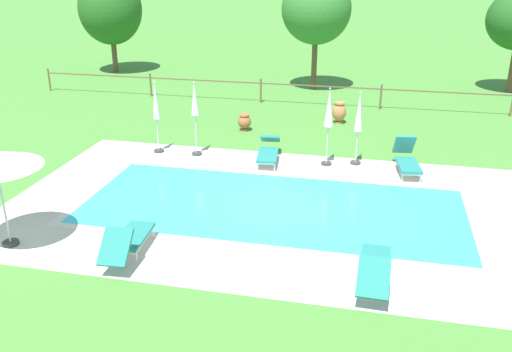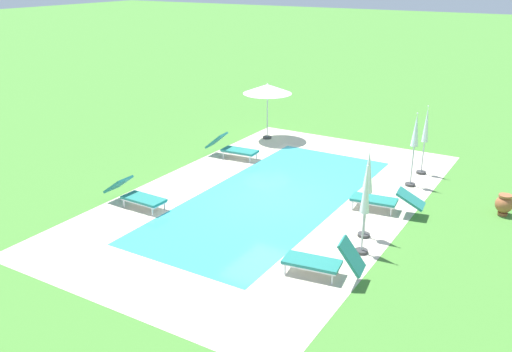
{
  "view_description": "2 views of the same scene",
  "coord_description": "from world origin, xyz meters",
  "px_view_note": "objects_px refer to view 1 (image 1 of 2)",
  "views": [
    {
      "loc": [
        2.41,
        -12.76,
        6.11
      ],
      "look_at": [
        -0.55,
        0.5,
        0.6
      ],
      "focal_mm": 38.83,
      "sensor_mm": 36.0,
      "label": 1
    },
    {
      "loc": [
        13.68,
        7.63,
        6.58
      ],
      "look_at": [
        1.12,
        0.09,
        1.08
      ],
      "focal_mm": 39.04,
      "sensor_mm": 36.0,
      "label": 2
    }
  ],
  "objects_px": {
    "terracotta_urn_by_tree": "(244,122)",
    "tree_far_west": "(316,9)",
    "patio_umbrella_closed_row_centre": "(156,109)",
    "tree_centre": "(110,9)",
    "sun_lounger_north_end": "(128,239)",
    "sun_lounger_north_mid": "(375,267)",
    "sun_lounger_north_far": "(268,150)",
    "terracotta_urn_near_fence": "(339,112)",
    "patio_umbrella_closed_row_west": "(195,107)",
    "patio_umbrella_closed_row_east": "(359,119)",
    "patio_umbrella_closed_row_mid_west": "(329,114)",
    "sun_lounger_north_near_steps": "(407,159)"
  },
  "relations": [
    {
      "from": "sun_lounger_north_mid",
      "to": "terracotta_urn_by_tree",
      "type": "xyz_separation_m",
      "value": [
        -4.9,
        9.3,
        -0.04
      ]
    },
    {
      "from": "patio_umbrella_closed_row_west",
      "to": "patio_umbrella_closed_row_east",
      "type": "bearing_deg",
      "value": 3.19
    },
    {
      "from": "sun_lounger_north_far",
      "to": "sun_lounger_north_near_steps",
      "type": "bearing_deg",
      "value": 0.06
    },
    {
      "from": "sun_lounger_north_far",
      "to": "patio_umbrella_closed_row_centre",
      "type": "distance_m",
      "value": 3.85
    },
    {
      "from": "tree_centre",
      "to": "sun_lounger_north_near_steps",
      "type": "bearing_deg",
      "value": -38.13
    },
    {
      "from": "patio_umbrella_closed_row_mid_west",
      "to": "terracotta_urn_by_tree",
      "type": "distance_m",
      "value": 4.58
    },
    {
      "from": "terracotta_urn_near_fence",
      "to": "terracotta_urn_by_tree",
      "type": "height_order",
      "value": "terracotta_urn_near_fence"
    },
    {
      "from": "patio_umbrella_closed_row_centre",
      "to": "patio_umbrella_closed_row_mid_west",
      "type": "bearing_deg",
      "value": 0.22
    },
    {
      "from": "patio_umbrella_closed_row_centre",
      "to": "tree_centre",
      "type": "height_order",
      "value": "tree_centre"
    },
    {
      "from": "tree_centre",
      "to": "patio_umbrella_closed_row_mid_west",
      "type": "bearing_deg",
      "value": -42.81
    },
    {
      "from": "patio_umbrella_closed_row_east",
      "to": "tree_far_west",
      "type": "distance_m",
      "value": 10.38
    },
    {
      "from": "patio_umbrella_closed_row_west",
      "to": "terracotta_urn_near_fence",
      "type": "distance_m",
      "value": 6.35
    },
    {
      "from": "sun_lounger_north_far",
      "to": "sun_lounger_north_end",
      "type": "distance_m",
      "value": 6.6
    },
    {
      "from": "terracotta_urn_by_tree",
      "to": "patio_umbrella_closed_row_west",
      "type": "bearing_deg",
      "value": -106.95
    },
    {
      "from": "patio_umbrella_closed_row_east",
      "to": "terracotta_urn_by_tree",
      "type": "distance_m",
      "value": 5.07
    },
    {
      "from": "sun_lounger_north_far",
      "to": "sun_lounger_north_end",
      "type": "bearing_deg",
      "value": -105.74
    },
    {
      "from": "sun_lounger_north_end",
      "to": "terracotta_urn_near_fence",
      "type": "distance_m",
      "value": 11.62
    },
    {
      "from": "sun_lounger_north_near_steps",
      "to": "patio_umbrella_closed_row_east",
      "type": "relative_size",
      "value": 0.83
    },
    {
      "from": "patio_umbrella_closed_row_west",
      "to": "terracotta_urn_near_fence",
      "type": "bearing_deg",
      "value": 47.7
    },
    {
      "from": "terracotta_urn_near_fence",
      "to": "terracotta_urn_by_tree",
      "type": "bearing_deg",
      "value": -152.76
    },
    {
      "from": "sun_lounger_north_far",
      "to": "sun_lounger_north_end",
      "type": "height_order",
      "value": "sun_lounger_north_end"
    },
    {
      "from": "patio_umbrella_closed_row_east",
      "to": "sun_lounger_north_far",
      "type": "bearing_deg",
      "value": -172.53
    },
    {
      "from": "terracotta_urn_by_tree",
      "to": "tree_far_west",
      "type": "relative_size",
      "value": 0.12
    },
    {
      "from": "sun_lounger_north_end",
      "to": "patio_umbrella_closed_row_east",
      "type": "height_order",
      "value": "patio_umbrella_closed_row_east"
    },
    {
      "from": "sun_lounger_north_end",
      "to": "tree_far_west",
      "type": "xyz_separation_m",
      "value": [
        1.95,
        16.52,
        3.32
      ]
    },
    {
      "from": "patio_umbrella_closed_row_centre",
      "to": "tree_centre",
      "type": "bearing_deg",
      "value": 121.48
    },
    {
      "from": "tree_far_west",
      "to": "sun_lounger_north_far",
      "type": "bearing_deg",
      "value": -90.88
    },
    {
      "from": "sun_lounger_north_mid",
      "to": "tree_far_west",
      "type": "height_order",
      "value": "tree_far_west"
    },
    {
      "from": "sun_lounger_north_near_steps",
      "to": "sun_lounger_north_end",
      "type": "distance_m",
      "value": 8.74
    },
    {
      "from": "patio_umbrella_closed_row_mid_west",
      "to": "tree_centre",
      "type": "height_order",
      "value": "tree_centre"
    },
    {
      "from": "terracotta_urn_near_fence",
      "to": "tree_far_west",
      "type": "bearing_deg",
      "value": 106.87
    },
    {
      "from": "sun_lounger_north_end",
      "to": "patio_umbrella_closed_row_centre",
      "type": "relative_size",
      "value": 0.85
    },
    {
      "from": "sun_lounger_north_mid",
      "to": "tree_centre",
      "type": "distance_m",
      "value": 23.36
    },
    {
      "from": "sun_lounger_north_far",
      "to": "sun_lounger_north_end",
      "type": "xyz_separation_m",
      "value": [
        -1.79,
        -6.36,
        0.02
      ]
    },
    {
      "from": "sun_lounger_north_end",
      "to": "tree_centre",
      "type": "relative_size",
      "value": 0.39
    },
    {
      "from": "sun_lounger_north_end",
      "to": "sun_lounger_north_far",
      "type": "bearing_deg",
      "value": 74.26
    },
    {
      "from": "patio_umbrella_closed_row_west",
      "to": "tree_far_west",
      "type": "xyz_separation_m",
      "value": [
        2.54,
        10.09,
        2.1
      ]
    },
    {
      "from": "patio_umbrella_closed_row_mid_west",
      "to": "terracotta_urn_near_fence",
      "type": "relative_size",
      "value": 2.95
    },
    {
      "from": "tree_far_west",
      "to": "tree_centre",
      "type": "height_order",
      "value": "tree_far_west"
    },
    {
      "from": "sun_lounger_north_far",
      "to": "patio_umbrella_closed_row_east",
      "type": "height_order",
      "value": "patio_umbrella_closed_row_east"
    },
    {
      "from": "terracotta_urn_near_fence",
      "to": "sun_lounger_north_far",
      "type": "bearing_deg",
      "value": -111.21
    },
    {
      "from": "patio_umbrella_closed_row_centre",
      "to": "tree_far_west",
      "type": "distance_m",
      "value": 11.04
    },
    {
      "from": "sun_lounger_north_near_steps",
      "to": "sun_lounger_north_mid",
      "type": "bearing_deg",
      "value": -97.22
    },
    {
      "from": "terracotta_urn_near_fence",
      "to": "tree_centre",
      "type": "xyz_separation_m",
      "value": [
        -12.75,
        7.2,
        2.89
      ]
    },
    {
      "from": "sun_lounger_north_mid",
      "to": "sun_lounger_north_end",
      "type": "distance_m",
      "value": 5.2
    },
    {
      "from": "sun_lounger_north_near_steps",
      "to": "patio_umbrella_closed_row_east",
      "type": "xyz_separation_m",
      "value": [
        -1.52,
        0.35,
        1.05
      ]
    },
    {
      "from": "tree_centre",
      "to": "patio_umbrella_closed_row_centre",
      "type": "bearing_deg",
      "value": -58.52
    },
    {
      "from": "patio_umbrella_closed_row_centre",
      "to": "terracotta_urn_near_fence",
      "type": "distance_m",
      "value": 7.26
    },
    {
      "from": "sun_lounger_north_near_steps",
      "to": "sun_lounger_north_end",
      "type": "bearing_deg",
      "value": -133.34
    },
    {
      "from": "patio_umbrella_closed_row_east",
      "to": "sun_lounger_north_mid",
      "type": "bearing_deg",
      "value": -83.88
    }
  ]
}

